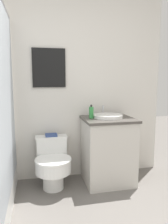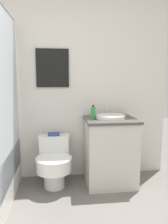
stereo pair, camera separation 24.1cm
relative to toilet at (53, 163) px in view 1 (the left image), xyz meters
The scene contains 6 objects.
wall_back 1.00m from the toilet, 100.38° to the left, with size 3.11×0.07×2.50m.
toilet is the anchor object (origin of this frame).
vanity 0.70m from the toilet, ahead, with size 0.62×0.54×0.82m.
sink 0.87m from the toilet, ahead, with size 0.36×0.39×0.13m.
soap_bottle 0.76m from the toilet, ahead, with size 0.06×0.06×0.16m.
book_on_tank 0.34m from the toilet, 90.00° to the left, with size 0.14×0.13×0.02m.
Camera 1 is at (-0.12, -0.80, 1.29)m, focal length 35.00 mm.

